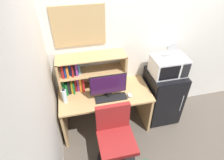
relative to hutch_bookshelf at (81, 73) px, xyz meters
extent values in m
cube|color=silver|center=(1.59, 0.16, 0.29)|extent=(6.40, 0.04, 2.60)
cube|color=tan|center=(0.31, -0.19, -0.29)|extent=(1.35, 0.64, 0.03)
cube|color=tan|center=(-0.34, -0.19, -0.66)|extent=(0.04, 0.58, 0.70)
cube|color=tan|center=(0.97, -0.19, -0.66)|extent=(0.04, 0.58, 0.70)
cube|color=tan|center=(-0.30, -0.01, 0.00)|extent=(0.03, 0.30, 0.55)
cube|color=tan|center=(0.63, -0.01, 0.00)|extent=(0.03, 0.30, 0.55)
cube|color=tan|center=(0.16, -0.01, 0.26)|extent=(0.96, 0.30, 0.01)
cube|color=tan|center=(0.16, -0.01, 0.02)|extent=(0.90, 0.30, 0.01)
cube|color=#197233|center=(-0.27, 0.01, -0.17)|extent=(0.04, 0.21, 0.22)
cube|color=#197233|center=(-0.23, 0.00, -0.18)|extent=(0.03, 0.25, 0.19)
cube|color=black|center=(-0.19, 0.01, -0.17)|extent=(0.04, 0.22, 0.22)
cube|color=gold|center=(-0.15, 0.01, -0.18)|extent=(0.03, 0.22, 0.20)
cube|color=#197233|center=(-0.13, 0.00, -0.18)|extent=(0.02, 0.25, 0.19)
cube|color=#B21E1E|center=(-0.10, 0.02, -0.16)|extent=(0.03, 0.17, 0.25)
cube|color=purple|center=(-0.06, 0.02, -0.15)|extent=(0.03, 0.18, 0.25)
cube|color=orange|center=(-0.03, 0.02, -0.16)|extent=(0.04, 0.19, 0.23)
cube|color=#B21E1E|center=(0.01, 0.01, -0.17)|extent=(0.03, 0.22, 0.22)
cube|color=brown|center=(-0.27, 0.01, 0.11)|extent=(0.03, 0.20, 0.17)
cube|color=#B21E1E|center=(-0.24, 0.00, 0.12)|extent=(0.03, 0.24, 0.19)
cube|color=navy|center=(-0.21, 0.01, 0.10)|extent=(0.03, 0.23, 0.17)
cube|color=orange|center=(-0.18, 0.00, 0.11)|extent=(0.03, 0.25, 0.17)
cube|color=navy|center=(-0.14, 0.02, 0.12)|extent=(0.04, 0.18, 0.19)
cube|color=#B21E1E|center=(-0.11, 0.01, 0.11)|extent=(0.02, 0.23, 0.17)
cube|color=black|center=(-0.08, 0.02, 0.13)|extent=(0.02, 0.19, 0.21)
cube|color=purple|center=(-0.05, 0.01, 0.12)|extent=(0.03, 0.21, 0.19)
cube|color=teal|center=(-0.02, 0.02, 0.10)|extent=(0.03, 0.17, 0.16)
cylinder|color=black|center=(0.34, -0.29, -0.27)|extent=(0.17, 0.17, 0.02)
cylinder|color=black|center=(0.34, -0.29, -0.22)|extent=(0.04, 0.04, 0.08)
cube|color=black|center=(0.34, -0.29, -0.04)|extent=(0.51, 0.01, 0.30)
cube|color=#33143D|center=(0.34, -0.29, -0.04)|extent=(0.49, 0.02, 0.28)
cube|color=black|center=(0.37, -0.32, -0.27)|extent=(0.45, 0.14, 0.02)
ellipsoid|color=silver|center=(0.64, -0.33, -0.26)|extent=(0.06, 0.09, 0.04)
cylinder|color=silver|center=(-0.26, -0.25, -0.17)|extent=(0.06, 0.06, 0.21)
cylinder|color=black|center=(-0.26, -0.25, -0.06)|extent=(0.04, 0.04, 0.02)
cube|color=black|center=(1.29, -0.15, -0.56)|extent=(0.53, 0.54, 0.91)
cube|color=black|center=(1.29, -0.43, -0.56)|extent=(0.51, 0.01, 0.87)
cylinder|color=#B2B2B7|center=(1.47, -0.44, -0.51)|extent=(0.01, 0.01, 0.32)
cube|color=silver|center=(1.29, -0.15, 0.04)|extent=(0.50, 0.36, 0.28)
cube|color=black|center=(1.22, -0.34, 0.04)|extent=(0.30, 0.01, 0.21)
cube|color=black|center=(1.47, -0.34, 0.04)|extent=(0.12, 0.01, 0.22)
cylinder|color=silver|center=(1.27, -0.15, 0.19)|extent=(0.11, 0.11, 0.01)
cylinder|color=silver|center=(1.27, -0.15, 0.23)|extent=(0.02, 0.02, 0.08)
cylinder|color=silver|center=(1.27, -0.16, 0.34)|extent=(0.14, 0.03, 0.14)
cylinder|color=black|center=(0.33, -0.84, -0.99)|extent=(0.55, 0.55, 0.04)
cylinder|color=black|center=(0.33, -0.84, -0.79)|extent=(0.04, 0.04, 0.41)
cube|color=maroon|center=(0.33, -0.84, -0.56)|extent=(0.47, 0.47, 0.07)
cube|color=maroon|center=(0.33, -0.62, -0.32)|extent=(0.45, 0.06, 0.41)
cube|color=tan|center=(0.05, 0.12, 0.64)|extent=(0.69, 0.02, 0.53)
camera|label=1|loc=(-0.05, -2.22, 1.54)|focal=29.77mm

